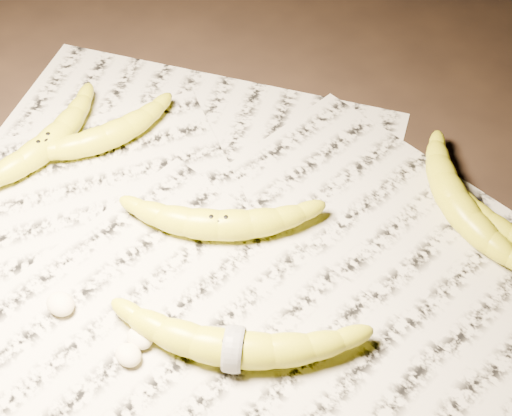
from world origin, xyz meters
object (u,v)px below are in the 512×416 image
Objects in this scene: banana_taped at (234,347)px; banana_center at (219,223)px; banana_upper_b at (456,201)px; banana_upper_a at (489,221)px; banana_left_b at (105,135)px; banana_left_a at (44,144)px.

banana_center is at bearing 104.59° from banana_taped.
banana_center is 1.08× the size of banana_upper_b.
banana_upper_a is 0.82× the size of banana_upper_b.
banana_upper_b is (0.43, 0.19, 0.00)m from banana_left_b.
banana_center is 0.33m from banana_upper_a.
banana_left_a is at bearing 137.99° from banana_taped.
banana_left_a is 1.30× the size of banana_upper_a.
banana_upper_b reaches higher than banana_upper_a.
banana_center is at bearing -100.64° from banana_upper_b.
banana_center reaches higher than banana_left_a.
banana_left_b is at bearing -148.96° from banana_upper_a.
banana_center reaches higher than banana_upper_a.
banana_upper_a is 0.05m from banana_upper_b.
banana_left_b is (0.05, 0.06, -0.00)m from banana_left_a.
banana_upper_b reaches higher than banana_left_b.
banana_left_b is 0.87× the size of banana_center.
banana_upper_b is at bearing 44.29° from banana_taped.
banana_taped reaches higher than banana_left_b.
banana_left_b is 1.14× the size of banana_upper_a.
banana_upper_a is (0.13, 0.33, -0.00)m from banana_taped.
banana_center is at bearing -131.18° from banana_upper_a.
banana_taped reaches higher than banana_center.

